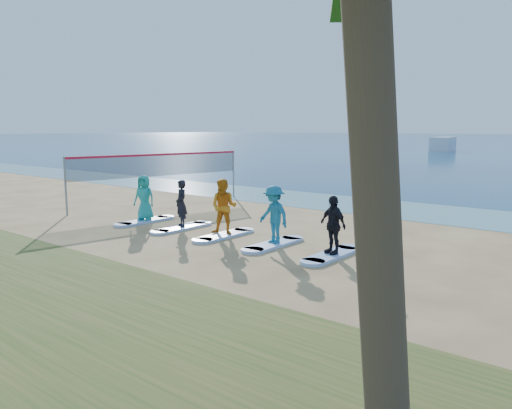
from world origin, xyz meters
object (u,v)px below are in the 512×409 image
Objects in this scene: surfboard_2 at (224,235)px; surfboard_3 at (274,244)px; student_0 at (144,198)px; student_3 at (274,214)px; student_4 at (333,225)px; volleyball_net at (159,165)px; surfboard_4 at (332,255)px; student_2 at (224,207)px; surfboard_1 at (182,228)px; student_1 at (181,203)px; boat_offshore_a at (443,151)px; surfboard_0 at (145,221)px.

surfboard_2 and surfboard_3 have the same top height.
student_0 is at bearing 180.00° from surfboard_3.
student_3 reaches higher than student_4.
surfboard_3 is at bearing -19.61° from volleyball_net.
student_3 is at bearing 180.00° from surfboard_4.
student_4 is (4.23, 0.00, -0.10)m from student_2.
student_4 reaches higher than surfboard_1.
student_2 reaches higher than student_1.
surfboard_4 is at bearing -20.46° from student_0.
student_1 reaches higher than surfboard_4.
surfboard_3 is at bearing 22.97° from student_1.
volleyball_net is 1.27× the size of boat_offshore_a.
surfboard_3 and surfboard_4 have the same top height.
student_3 is at bearing -161.93° from student_4.
surfboard_1 is 1.00× the size of surfboard_4.
surfboard_4 is (2.12, 0.00, -0.95)m from student_3.
boat_offshore_a is at bearing 102.83° from surfboard_2.
student_1 is 6.41m from surfboard_4.
surfboard_4 is at bearing 0.00° from surfboard_2.
volleyball_net is 12.07m from surfboard_4.
surfboard_4 is at bearing 0.00° from student_4.
student_0 is (2.99, -3.33, -0.93)m from volleyball_net.
student_2 is at bearing 0.00° from surfboard_1.
volleyball_net is at bearing 171.29° from student_3.
boat_offshore_a is 4.18× the size of student_4.
student_2 is 2.34m from surfboard_3.
surfboard_4 is (6.35, 0.00, -0.90)m from student_1.
student_2 is at bearing -161.93° from student_4.
student_1 is at bearing 180.00° from surfboard_4.
student_1 is 0.94× the size of student_3.
student_0 reaches higher than boat_offshore_a.
student_4 is (2.12, 0.00, 0.89)m from surfboard_3.
student_4 is at bearing 0.00° from surfboard_2.
student_4 is (0.00, 0.00, 0.89)m from surfboard_4.
surfboard_1 is at bearing 0.00° from student_1.
volleyball_net reaches higher than surfboard_0.
volleyball_net is at bearing 160.39° from surfboard_3.
surfboard_3 is 1.30× the size of student_4.
surfboard_4 is at bearing 10.90° from student_3.
student_0 is 0.80× the size of surfboard_4.
volleyball_net is 9.96m from student_3.
surfboard_3 is (9.34, -3.33, -1.86)m from volleyball_net.
student_2 is 4.23m from student_4.
surfboard_2 is 1.21× the size of student_3.
student_4 is at bearing 10.90° from student_3.
surfboard_4 is (8.46, 0.00, 0.00)m from surfboard_0.
student_0 is 1.03× the size of student_1.
student_2 is at bearing -20.46° from student_0.
student_0 is at bearing 0.00° from surfboard_0.
surfboard_1 is at bearing 155.55° from student_2.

